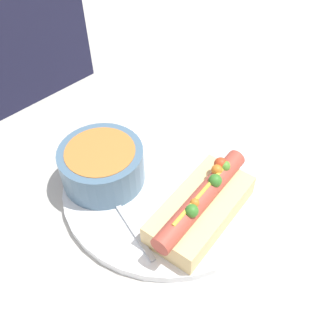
% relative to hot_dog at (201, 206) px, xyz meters
% --- Properties ---
extents(ground_plane, '(4.00, 4.00, 0.00)m').
position_rel_hot_dog_xyz_m(ground_plane, '(0.01, 0.07, -0.04)').
color(ground_plane, '#BCB7AD').
extents(dinner_plate, '(0.29, 0.29, 0.01)m').
position_rel_hot_dog_xyz_m(dinner_plate, '(0.01, 0.07, -0.03)').
color(dinner_plate, white).
rests_on(dinner_plate, ground_plane).
extents(hot_dog, '(0.18, 0.10, 0.06)m').
position_rel_hot_dog_xyz_m(hot_dog, '(0.00, 0.00, 0.00)').
color(hot_dog, '#E5C17F').
rests_on(hot_dog, dinner_plate).
extents(soup_bowl, '(0.12, 0.12, 0.05)m').
position_rel_hot_dog_xyz_m(soup_bowl, '(-0.05, 0.14, 0.01)').
color(soup_bowl, slate).
rests_on(soup_bowl, dinner_plate).
extents(spoon, '(0.06, 0.17, 0.01)m').
position_rel_hot_dog_xyz_m(spoon, '(-0.06, 0.12, -0.02)').
color(spoon, '#B7B7BC').
rests_on(spoon, dinner_plate).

